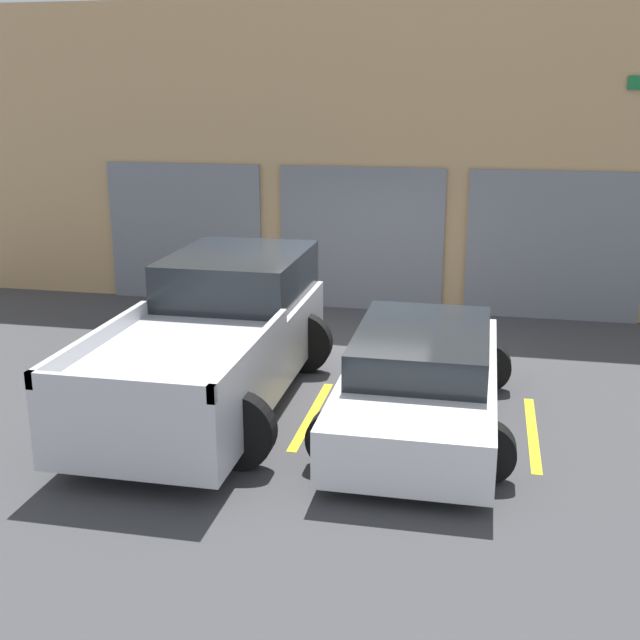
{
  "coord_description": "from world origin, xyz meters",
  "views": [
    {
      "loc": [
        2.0,
        -11.28,
        3.96
      ],
      "look_at": [
        0.0,
        -1.67,
        1.1
      ],
      "focal_mm": 45.0,
      "sensor_mm": 36.0,
      "label": 1
    }
  ],
  "objects": [
    {
      "name": "sedan_white",
      "position": [
        1.35,
        -2.14,
        0.57
      ],
      "size": [
        2.22,
        4.34,
        1.18
      ],
      "color": "white",
      "rests_on": "ground"
    },
    {
      "name": "pickup_truck",
      "position": [
        -1.35,
        -1.88,
        0.83
      ],
      "size": [
        2.59,
        5.04,
        1.74
      ],
      "color": "silver",
      "rests_on": "ground"
    },
    {
      "name": "parking_stripe_centre",
      "position": [
        2.69,
        -2.17,
        0.0
      ],
      "size": [
        0.12,
        2.2,
        0.01
      ],
      "primitive_type": "cube",
      "color": "gold",
      "rests_on": "ground"
    },
    {
      "name": "parking_stripe_left",
      "position": [
        0.0,
        -2.17,
        0.0
      ],
      "size": [
        0.12,
        2.2,
        0.01
      ],
      "primitive_type": "cube",
      "color": "gold",
      "rests_on": "ground"
    },
    {
      "name": "ground_plane",
      "position": [
        0.0,
        0.0,
        0.0
      ],
      "size": [
        28.0,
        28.0,
        0.0
      ],
      "primitive_type": "plane",
      "color": "#3D3D3F"
    },
    {
      "name": "shophouse_building",
      "position": [
        -0.01,
        3.29,
        2.68
      ],
      "size": [
        16.64,
        0.68,
        5.45
      ],
      "color": "tan",
      "rests_on": "ground"
    },
    {
      "name": "parking_stripe_far_left",
      "position": [
        -2.69,
        -2.17,
        0.0
      ],
      "size": [
        0.12,
        2.2,
        0.01
      ],
      "primitive_type": "cube",
      "color": "gold",
      "rests_on": "ground"
    }
  ]
}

